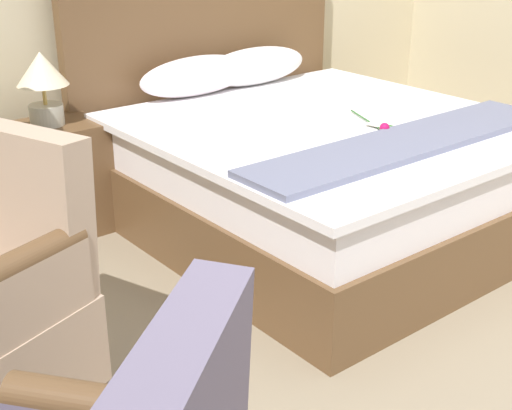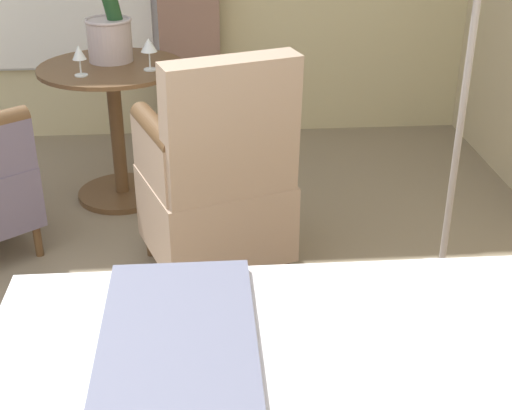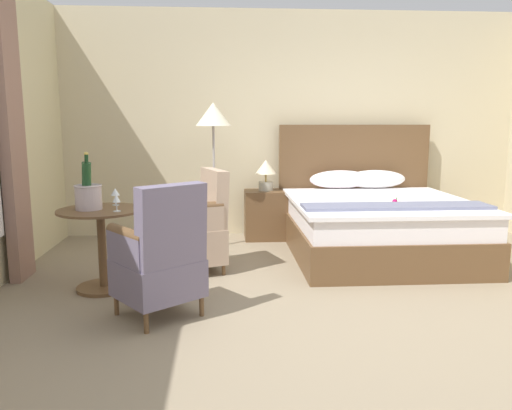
% 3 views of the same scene
% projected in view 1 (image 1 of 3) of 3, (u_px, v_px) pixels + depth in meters
% --- Properties ---
extents(bed, '(1.90, 2.09, 1.40)m').
position_uv_depth(bed, '(312.00, 163.00, 3.85)').
color(bed, brown).
rests_on(bed, ground).
extents(nightstand, '(0.54, 0.40, 0.60)m').
position_uv_depth(nightstand, '(54.00, 180.00, 3.78)').
color(nightstand, brown).
rests_on(nightstand, ground).
extents(bedside_lamp, '(0.26, 0.26, 0.38)m').
position_uv_depth(bedside_lamp, '(43.00, 79.00, 3.57)').
color(bedside_lamp, '#B6B4A2').
rests_on(bedside_lamp, nightstand).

